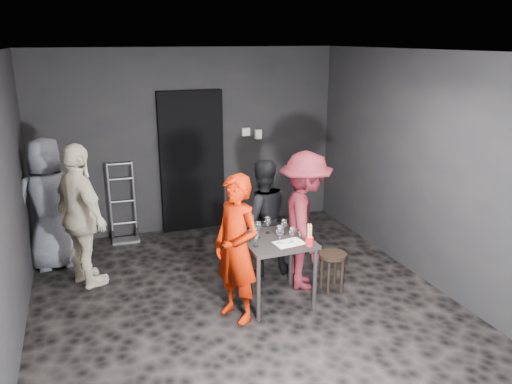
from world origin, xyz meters
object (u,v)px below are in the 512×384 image
object	(u,v)px
hand_truck	(125,226)
man_maroon	(305,216)
server_red	(237,246)
woman_black	(262,219)
tasting_table	(276,247)
bystander_cream	(80,207)
stool	(332,262)
bystander_grey	(49,196)
wine_bottle	(253,231)
breadstick_cup	(310,235)

from	to	relation	value
hand_truck	man_maroon	distance (m)	2.92
server_red	woman_black	xyz separation A→B (m)	(0.61, 0.90, -0.10)
tasting_table	bystander_cream	distance (m)	2.28
man_maroon	bystander_cream	size ratio (longest dim) A/B	0.89
stool	bystander_cream	size ratio (longest dim) A/B	0.24
server_red	woman_black	bearing A→B (deg)	119.37
server_red	man_maroon	size ratio (longest dim) A/B	0.92
bystander_cream	bystander_grey	distance (m)	0.74
hand_truck	server_red	xyz separation A→B (m)	(0.90, -2.57, 0.59)
stool	bystander_grey	distance (m)	3.55
hand_truck	stool	size ratio (longest dim) A/B	2.44
bystander_cream	stool	bearing A→B (deg)	-139.16
hand_truck	server_red	world-z (taller)	server_red
tasting_table	woman_black	xyz separation A→B (m)	(0.11, 0.73, 0.05)
wine_bottle	stool	bearing A→B (deg)	-0.81
bystander_grey	breadstick_cup	bearing A→B (deg)	134.36
woman_black	man_maroon	xyz separation A→B (m)	(0.35, -0.49, 0.17)
bystander_cream	woman_black	bearing A→B (deg)	-127.09
woman_black	man_maroon	world-z (taller)	man_maroon
stool	bystander_cream	world-z (taller)	bystander_cream
stool	server_red	size ratio (longest dim) A/B	0.29
stool	woman_black	bearing A→B (deg)	129.14
tasting_table	breadstick_cup	xyz separation A→B (m)	(0.26, -0.29, 0.21)
tasting_table	stool	bearing A→B (deg)	0.05
breadstick_cup	stool	bearing A→B (deg)	33.35
stool	wine_bottle	bearing A→B (deg)	179.19
bystander_grey	wine_bottle	bearing A→B (deg)	132.59
hand_truck	tasting_table	bearing A→B (deg)	-56.17
hand_truck	bystander_cream	world-z (taller)	bystander_cream
woman_black	tasting_table	bearing A→B (deg)	87.13
woman_black	wine_bottle	xyz separation A→B (m)	(-0.37, -0.71, 0.16)
stool	hand_truck	bearing A→B (deg)	131.37
bystander_grey	breadstick_cup	distance (m)	3.30
breadstick_cup	bystander_cream	bearing A→B (deg)	147.51
woman_black	wine_bottle	size ratio (longest dim) A/B	4.78
bystander_cream	bystander_grey	size ratio (longest dim) A/B	1.02
woman_black	breadstick_cup	distance (m)	1.04
breadstick_cup	woman_black	bearing A→B (deg)	98.34
server_red	woman_black	size ratio (longest dim) A/B	1.14
server_red	wine_bottle	world-z (taller)	server_red
tasting_table	wine_bottle	size ratio (longest dim) A/B	2.55
woman_black	bystander_cream	xyz separation A→B (m)	(-2.07, 0.39, 0.27)
stool	man_maroon	distance (m)	0.61
stool	bystander_grey	xyz separation A→B (m)	(-3.02, 1.76, 0.59)
stool	woman_black	xyz separation A→B (m)	(-0.59, 0.73, 0.34)
tasting_table	stool	xyz separation A→B (m)	(0.70, 0.00, -0.29)
tasting_table	wine_bottle	bearing A→B (deg)	176.90
tasting_table	server_red	distance (m)	0.55
hand_truck	stool	bearing A→B (deg)	-45.28
woman_black	breadstick_cup	world-z (taller)	woman_black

